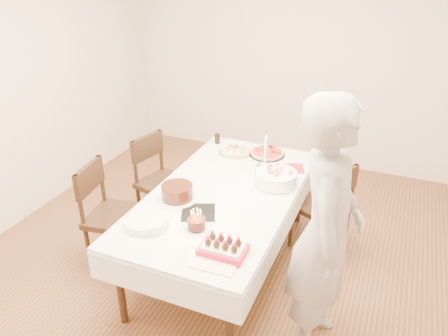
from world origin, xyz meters
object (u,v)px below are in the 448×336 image
at_px(layer_cake, 177,192).
at_px(taper_candle, 265,154).
at_px(dining_table, 224,229).
at_px(cola_glass, 217,139).
at_px(chair_right_savory, 321,207).
at_px(birthday_cake, 196,219).
at_px(pasta_bowl, 276,178).
at_px(chair_left_dessert, 116,217).
at_px(chair_left_savory, 164,184).
at_px(strawberry_box, 223,248).
at_px(pizza_white, 235,151).
at_px(person, 326,234).
at_px(pizza_pepperoni, 267,153).

bearing_deg(layer_cake, taper_candle, 54.23).
relative_size(dining_table, cola_glass, 20.27).
height_order(chair_right_savory, birthday_cake, chair_right_savory).
distance_m(dining_table, pasta_bowl, 0.64).
xyz_separation_m(chair_right_savory, chair_left_dessert, (-1.61, -0.91, 0.03)).
bearing_deg(chair_left_savory, chair_left_dessert, 96.61).
bearing_deg(taper_candle, cola_glass, 145.76).
relative_size(layer_cake, strawberry_box, 1.04).
xyz_separation_m(chair_right_savory, layer_cake, (-1.04, -0.82, 0.36)).
distance_m(pizza_white, strawberry_box, 1.59).
bearing_deg(layer_cake, chair_left_dessert, -170.48).
height_order(person, birthday_cake, person).
bearing_deg(birthday_cake, pizza_pepperoni, 86.50).
distance_m(chair_left_dessert, cola_glass, 1.36).
distance_m(pizza_pepperoni, cola_glass, 0.58).
height_order(chair_left_dessert, pasta_bowl, chair_left_dessert).
bearing_deg(taper_candle, pasta_bowl, -45.75).
xyz_separation_m(chair_left_savory, pasta_bowl, (1.16, -0.06, 0.34)).
height_order(layer_cake, strawberry_box, layer_cake).
bearing_deg(chair_left_dessert, person, 164.99).
bearing_deg(person, chair_left_savory, 55.44).
bearing_deg(birthday_cake, layer_cake, 136.10).
relative_size(chair_left_dessert, cola_glass, 9.28).
height_order(dining_table, pizza_white, pizza_white).
bearing_deg(layer_cake, person, -13.14).
bearing_deg(birthday_cake, strawberry_box, -32.68).
height_order(chair_left_dessert, person, person).
relative_size(chair_left_savory, pizza_pepperoni, 2.73).
bearing_deg(pizza_white, cola_glass, 149.51).
bearing_deg(cola_glass, birthday_cake, -71.91).
xyz_separation_m(chair_right_savory, pasta_bowl, (-0.37, -0.27, 0.36)).
bearing_deg(chair_right_savory, pasta_bowl, -119.06).
bearing_deg(chair_left_dessert, layer_cake, -179.33).
xyz_separation_m(pizza_white, layer_cake, (-0.11, -1.01, 0.04)).
distance_m(taper_candle, strawberry_box, 1.23).
relative_size(pizza_pepperoni, birthday_cake, 2.51).
relative_size(birthday_cake, strawberry_box, 0.45).
height_order(person, cola_glass, person).
bearing_deg(pasta_bowl, person, -55.41).
height_order(cola_glass, layer_cake, layer_cake).
height_order(pasta_bowl, taper_candle, taper_candle).
bearing_deg(birthday_cake, chair_left_savory, 131.61).
relative_size(pasta_bowl, strawberry_box, 1.14).
height_order(pizza_white, birthday_cake, birthday_cake).
bearing_deg(layer_cake, pizza_pepperoni, 69.16).
relative_size(chair_right_savory, pizza_white, 2.70).
height_order(chair_left_savory, strawberry_box, chair_left_savory).
bearing_deg(layer_cake, birthday_cake, -43.90).
relative_size(pizza_pepperoni, pasta_bowl, 0.98).
height_order(taper_candle, cola_glass, taper_candle).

